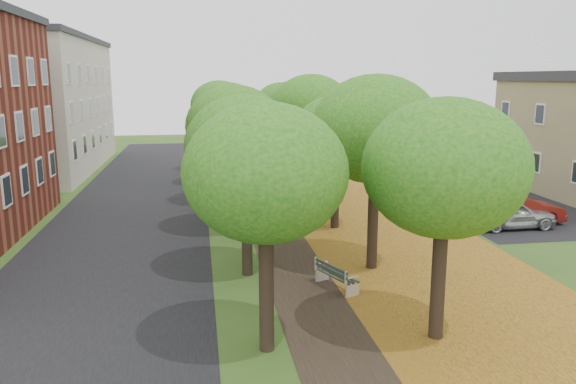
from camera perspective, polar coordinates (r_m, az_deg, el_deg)
name	(u,v)px	position (r m, az deg, el deg)	size (l,w,h in m)	color
ground	(346,343)	(16.11, 5.91, -15.05)	(120.00, 120.00, 0.00)	#2D4C19
street_asphalt	(130,220)	(30.00, -15.80, -2.79)	(8.00, 70.00, 0.01)	black
footpath	(274,215)	(30.02, -1.44, -2.34)	(3.20, 70.00, 0.01)	black
leaf_verge	(364,211)	(31.06, 7.75, -1.97)	(7.50, 70.00, 0.01)	#B97F22
parking_lot	(499,202)	(35.30, 20.61, -0.98)	(9.00, 16.00, 0.01)	black
tree_row_west	(231,123)	(29.03, -5.83, 7.03)	(4.36, 34.36, 6.83)	black
tree_row_east	(323,121)	(29.69, 3.53, 7.17)	(4.36, 34.36, 6.83)	black
building_cream	(27,104)	(48.75, -24.97, 8.13)	(10.30, 20.30, 10.40)	beige
bench	(335,276)	(19.68, 4.82, -8.47)	(1.25, 2.00, 0.92)	#28322A
car_silver	(510,214)	(29.31, 21.66, -2.05)	(1.72, 4.28, 1.46)	#B8B8BD
car_red	(518,209)	(30.41, 22.31, -1.61)	(1.56, 4.47, 1.47)	maroon
car_grey	(464,195)	(33.51, 17.44, -0.28)	(1.81, 4.46, 1.29)	#37363C
car_white	(452,186)	(36.03, 16.35, 0.58)	(2.15, 4.66, 1.29)	silver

